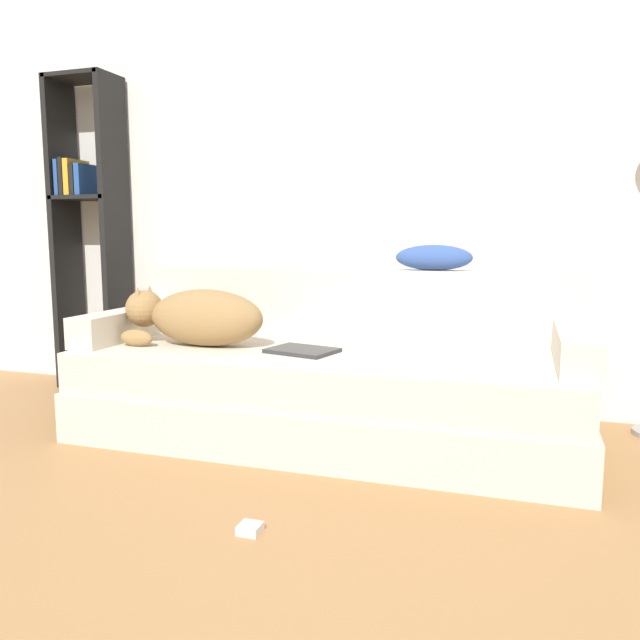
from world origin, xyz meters
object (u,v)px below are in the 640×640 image
object	(u,v)px
laptop	(302,351)
throw_pillow	(434,258)
dog	(196,317)
bookshelf	(88,218)
couch	(326,394)
power_adapter	(250,529)

from	to	relation	value
laptop	throw_pillow	distance (m)	0.83
dog	bookshelf	size ratio (longest dim) A/B	0.38
couch	laptop	distance (m)	0.26
bookshelf	power_adapter	size ratio (longest dim) A/B	26.91
couch	bookshelf	distance (m)	1.94
dog	throw_pillow	world-z (taller)	throw_pillow
dog	throw_pillow	bearing A→B (deg)	25.42
bookshelf	throw_pillow	bearing A→B (deg)	-2.58
bookshelf	laptop	bearing A→B (deg)	-20.89
dog	bookshelf	xyz separation A→B (m)	(-1.05, 0.59, 0.49)
couch	throw_pillow	xyz separation A→B (m)	(0.42, 0.41, 0.62)
laptop	bookshelf	bearing A→B (deg)	173.14
throw_pillow	bookshelf	xyz separation A→B (m)	(-2.10, 0.09, 0.21)
couch	throw_pillow	size ratio (longest dim) A/B	6.01
dog	laptop	world-z (taller)	dog
throw_pillow	bookshelf	distance (m)	2.12
couch	laptop	xyz separation A→B (m)	(-0.08, -0.10, 0.22)
dog	bookshelf	world-z (taller)	bookshelf
dog	throw_pillow	xyz separation A→B (m)	(1.05, 0.50, 0.27)
laptop	power_adapter	xyz separation A→B (m)	(0.14, -0.89, -0.41)
couch	power_adapter	distance (m)	1.01
power_adapter	bookshelf	bearing A→B (deg)	139.27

